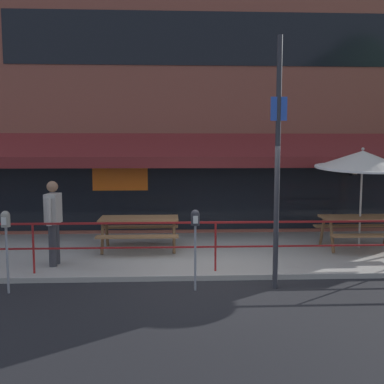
% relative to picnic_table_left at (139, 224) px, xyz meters
% --- Properties ---
extents(ground_plane, '(120.00, 120.00, 0.00)m').
position_rel_picnic_table_left_xyz_m(ground_plane, '(1.59, -2.05, -0.71)').
color(ground_plane, black).
extents(patio_deck, '(15.00, 4.00, 0.10)m').
position_rel_picnic_table_left_xyz_m(patio_deck, '(1.59, -0.05, -0.66)').
color(patio_deck, '#9E998E').
rests_on(patio_deck, ground).
extents(restaurant_building, '(15.00, 1.60, 7.65)m').
position_rel_picnic_table_left_xyz_m(restaurant_building, '(1.59, 2.18, 3.09)').
color(restaurant_building, brown).
rests_on(restaurant_building, ground).
extents(patio_railing, '(13.84, 0.04, 0.97)m').
position_rel_picnic_table_left_xyz_m(patio_railing, '(1.59, -1.75, 0.09)').
color(patio_railing, maroon).
rests_on(patio_railing, patio_deck).
extents(picnic_table_left, '(1.80, 1.42, 0.76)m').
position_rel_picnic_table_left_xyz_m(picnic_table_left, '(0.00, 0.00, 0.00)').
color(picnic_table_left, brown).
rests_on(picnic_table_left, patio_deck).
extents(picnic_table_centre, '(1.80, 1.42, 0.76)m').
position_rel_picnic_table_left_xyz_m(picnic_table_centre, '(5.17, -0.11, 0.00)').
color(picnic_table_centre, brown).
rests_on(picnic_table_centre, patio_deck).
extents(patio_umbrella_centre, '(2.14, 2.14, 2.38)m').
position_rel_picnic_table_left_xyz_m(patio_umbrella_centre, '(5.17, -0.04, 1.47)').
color(patio_umbrella_centre, '#B7B2A8').
rests_on(patio_umbrella_centre, patio_deck).
extents(pedestrian_walking, '(0.27, 0.62, 1.71)m').
position_rel_picnic_table_left_xyz_m(pedestrian_walking, '(-1.62, -1.19, 0.35)').
color(pedestrian_walking, '#333338').
rests_on(pedestrian_walking, patio_deck).
extents(parking_meter_near, '(0.15, 0.16, 1.42)m').
position_rel_picnic_table_left_xyz_m(parking_meter_near, '(-2.03, -2.56, 0.44)').
color(parking_meter_near, gray).
rests_on(parking_meter_near, ground).
extents(parking_meter_far, '(0.15, 0.16, 1.42)m').
position_rel_picnic_table_left_xyz_m(parking_meter_far, '(1.16, -2.56, 0.44)').
color(parking_meter_far, gray).
rests_on(parking_meter_far, ground).
extents(street_sign_pole, '(0.28, 0.09, 4.35)m').
position_rel_picnic_table_left_xyz_m(street_sign_pole, '(2.58, -2.50, 1.52)').
color(street_sign_pole, '#2D2D33').
rests_on(street_sign_pole, ground).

